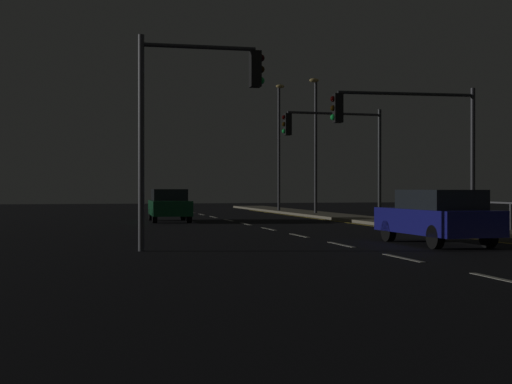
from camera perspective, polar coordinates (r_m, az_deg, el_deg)
ground_plane at (r=20.91m, az=6.35°, el=-4.12°), size 112.00×112.00×0.00m
lane_markings_center at (r=24.21m, az=3.49°, el=-3.50°), size 0.14×50.00×0.01m
lane_edge_line at (r=27.42m, az=12.36°, el=-3.06°), size 0.14×53.00×0.01m
car at (r=20.96m, az=14.30°, el=-1.87°), size 1.92×4.44×1.57m
car_oncoming at (r=34.73m, az=-6.96°, el=-1.01°), size 1.99×4.47×1.57m
traffic_light_near_right at (r=24.32m, az=12.12°, el=5.08°), size 5.07×0.59×4.87m
traffic_light_mid_left at (r=18.67m, az=-4.96°, el=7.23°), size 3.32×0.35×5.54m
traffic_light_far_right at (r=31.62m, az=6.46°, el=4.12°), size 4.69×0.41×5.02m
street_lamp_mid_block at (r=42.19m, az=4.79°, el=4.69°), size 1.04×1.97×7.87m
street_lamp_across_street at (r=47.14m, az=1.87°, el=4.46°), size 0.69×1.71×8.29m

